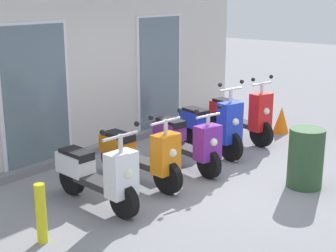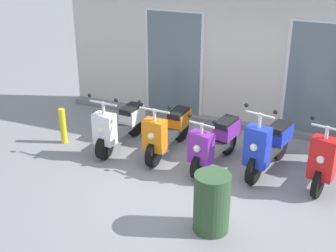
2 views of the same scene
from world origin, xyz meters
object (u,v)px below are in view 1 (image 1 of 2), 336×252
(scooter_white, at_px, (97,174))
(traffic_cone, at_px, (281,120))
(scooter_orange, at_px, (140,154))
(curb_bollard, at_px, (41,214))
(scooter_red, at_px, (242,115))
(scooter_purple, at_px, (187,141))
(trash_bin, at_px, (306,158))
(scooter_blue, at_px, (212,125))

(scooter_white, bearing_deg, traffic_cone, -2.47)
(scooter_orange, bearing_deg, curb_bollard, -169.64)
(scooter_red, relative_size, curb_bollard, 2.21)
(scooter_red, xyz_separation_m, traffic_cone, (1.00, -0.31, -0.24))
(scooter_purple, height_order, traffic_cone, scooter_purple)
(scooter_purple, xyz_separation_m, trash_bin, (0.49, -1.77, -0.03))
(scooter_orange, relative_size, traffic_cone, 3.15)
(scooter_blue, distance_m, scooter_red, 0.99)
(scooter_purple, xyz_separation_m, traffic_cone, (2.88, -0.17, -0.20))
(scooter_orange, height_order, trash_bin, scooter_orange)
(scooter_white, xyz_separation_m, traffic_cone, (4.75, -0.20, -0.18))
(scooter_orange, xyz_separation_m, scooter_red, (2.81, 0.00, 0.05))
(scooter_red, relative_size, traffic_cone, 2.97)
(scooter_orange, distance_m, scooter_blue, 1.82)
(scooter_orange, xyz_separation_m, traffic_cone, (3.81, -0.31, -0.19))
(scooter_purple, distance_m, scooter_blue, 0.90)
(scooter_blue, height_order, trash_bin, scooter_blue)
(scooter_purple, xyz_separation_m, scooter_blue, (0.88, 0.14, 0.04))
(curb_bollard, bearing_deg, trash_bin, -24.14)
(scooter_blue, relative_size, curb_bollard, 2.19)
(scooter_orange, relative_size, scooter_blue, 1.07)
(traffic_cone, bearing_deg, trash_bin, -146.14)
(trash_bin, xyz_separation_m, curb_bollard, (-3.44, 1.54, -0.08))
(scooter_red, bearing_deg, traffic_cone, -17.14)
(scooter_orange, height_order, curb_bollard, scooter_orange)
(scooter_purple, distance_m, scooter_red, 1.88)
(scooter_white, distance_m, traffic_cone, 4.75)
(scooter_purple, xyz_separation_m, curb_bollard, (-2.95, -0.23, -0.11))
(scooter_blue, distance_m, curb_bollard, 3.85)
(scooter_white, xyz_separation_m, scooter_red, (3.74, 0.10, 0.06))
(traffic_cone, bearing_deg, scooter_red, 162.86)
(scooter_white, bearing_deg, curb_bollard, -166.26)
(scooter_white, distance_m, scooter_red, 3.75)
(scooter_blue, distance_m, trash_bin, 1.95)
(scooter_orange, xyz_separation_m, scooter_purple, (0.93, -0.14, 0.01))
(scooter_red, distance_m, trash_bin, 2.36)
(scooter_white, xyz_separation_m, scooter_blue, (2.75, 0.10, 0.07))
(scooter_orange, height_order, scooter_red, scooter_red)
(trash_bin, height_order, curb_bollard, trash_bin)
(scooter_white, relative_size, curb_bollard, 2.21)
(scooter_blue, bearing_deg, scooter_orange, 179.82)
(trash_bin, xyz_separation_m, traffic_cone, (2.39, 1.60, -0.17))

